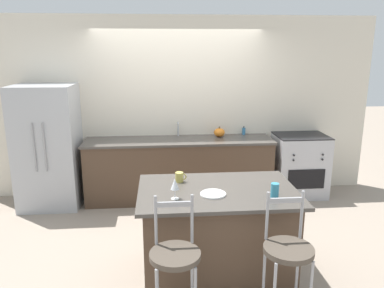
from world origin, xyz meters
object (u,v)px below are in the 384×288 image
(tumbler_cup, at_px, (275,191))
(pumpkin_decoration, at_px, (219,132))
(oven_range, at_px, (299,165))
(bar_stool_near, at_px, (175,267))
(soap_bottle, at_px, (244,131))
(bar_stool_far, at_px, (287,261))
(wine_glass, at_px, (175,184))
(refrigerator, at_px, (48,147))
(coffee_mug, at_px, (180,177))
(dinner_plate, at_px, (213,194))

(tumbler_cup, xyz_separation_m, pumpkin_decoration, (-0.13, 2.39, 0.01))
(oven_range, bearing_deg, pumpkin_decoration, 174.24)
(bar_stool_near, relative_size, soap_bottle, 8.63)
(bar_stool_far, xyz_separation_m, wine_glass, (-0.86, 0.58, 0.46))
(wine_glass, relative_size, soap_bottle, 1.51)
(refrigerator, bearing_deg, wine_glass, -51.34)
(refrigerator, bearing_deg, coffee_mug, -43.66)
(dinner_plate, height_order, pumpkin_decoration, pumpkin_decoration)
(wine_glass, bearing_deg, dinner_plate, 11.12)
(bar_stool_far, height_order, coffee_mug, bar_stool_far)
(wine_glass, bearing_deg, coffee_mug, 81.58)
(coffee_mug, height_order, soap_bottle, soap_bottle)
(refrigerator, relative_size, tumbler_cup, 12.20)
(wine_glass, bearing_deg, refrigerator, 128.66)
(pumpkin_decoration, bearing_deg, coffee_mug, -110.57)
(refrigerator, bearing_deg, pumpkin_decoration, 4.27)
(oven_range, distance_m, pumpkin_decoration, 1.34)
(bar_stool_near, xyz_separation_m, tumbler_cup, (0.93, 0.52, 0.39))
(bar_stool_far, distance_m, tumbler_cup, 0.65)
(bar_stool_far, relative_size, pumpkin_decoration, 6.74)
(coffee_mug, relative_size, soap_bottle, 0.89)
(pumpkin_decoration, bearing_deg, bar_stool_far, -88.16)
(oven_range, xyz_separation_m, bar_stool_near, (-2.03, -2.79, 0.11))
(wine_glass, xyz_separation_m, pumpkin_decoration, (0.77, 2.32, -0.06))
(bar_stool_near, distance_m, tumbler_cup, 1.13)
(coffee_mug, xyz_separation_m, tumbler_cup, (0.83, -0.51, 0.02))
(oven_range, relative_size, wine_glass, 4.84)
(dinner_plate, distance_m, wine_glass, 0.39)
(bar_stool_far, relative_size, coffee_mug, 9.73)
(oven_range, distance_m, dinner_plate, 2.73)
(tumbler_cup, distance_m, pumpkin_decoration, 2.39)
(refrigerator, relative_size, dinner_plate, 7.18)
(tumbler_cup, bearing_deg, pumpkin_decoration, 93.08)
(oven_range, relative_size, bar_stool_far, 0.85)
(bar_stool_near, relative_size, tumbler_cup, 7.87)
(refrigerator, bearing_deg, dinner_plate, -45.00)
(oven_range, bearing_deg, refrigerator, -179.07)
(bar_stool_far, distance_m, pumpkin_decoration, 2.94)
(wine_glass, height_order, soap_bottle, wine_glass)
(bar_stool_near, bearing_deg, bar_stool_far, 0.15)
(bar_stool_far, bearing_deg, wine_glass, 145.94)
(soap_bottle, bearing_deg, oven_range, -15.93)
(bar_stool_far, bearing_deg, bar_stool_near, -179.85)
(wine_glass, bearing_deg, pumpkin_decoration, 71.64)
(tumbler_cup, height_order, pumpkin_decoration, pumpkin_decoration)
(refrigerator, relative_size, wine_glass, 8.86)
(tumbler_cup, bearing_deg, bar_stool_near, -150.60)
(bar_stool_near, bearing_deg, wine_glass, 87.39)
(tumbler_cup, bearing_deg, wine_glass, 175.88)
(oven_range, height_order, soap_bottle, soap_bottle)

